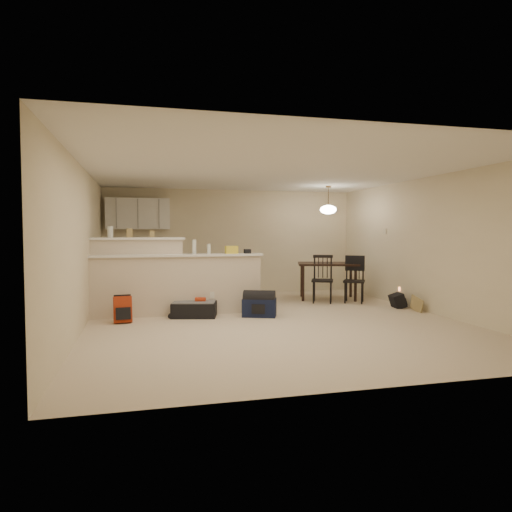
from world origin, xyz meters
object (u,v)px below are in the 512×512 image
object	(u,v)px
dining_chair_near	(322,279)
navy_duffel	(259,308)
dining_chair_far	(354,280)
dining_table	(328,267)
black_daypack	(398,301)
suitcase	(194,310)
pendant_lamp	(328,209)
red_backpack	(123,310)

from	to	relation	value
dining_chair_near	navy_duffel	xyz separation A→B (m)	(-1.68, -1.21, -0.34)
dining_chair_far	navy_duffel	bearing A→B (deg)	-125.10
dining_table	dining_chair_near	world-z (taller)	dining_chair_near
dining_table	black_daypack	xyz separation A→B (m)	(0.88, -1.42, -0.57)
dining_table	suitcase	size ratio (longest dim) A/B	1.96
navy_duffel	dining_chair_near	bearing A→B (deg)	56.84
dining_table	suitcase	distance (m)	3.47
pendant_lamp	dining_chair_near	bearing A→B (deg)	-124.07
red_backpack	black_daypack	xyz separation A→B (m)	(5.18, 0.24, -0.08)
dining_chair_near	black_daypack	bearing A→B (deg)	-14.18
pendant_lamp	black_daypack	world-z (taller)	pendant_lamp
dining_table	pendant_lamp	world-z (taller)	pendant_lamp
pendant_lamp	black_daypack	bearing A→B (deg)	-58.33
dining_chair_near	dining_chair_far	xyz separation A→B (m)	(0.65, -0.16, -0.02)
dining_table	navy_duffel	size ratio (longest dim) A/B	2.56
dining_chair_near	dining_table	bearing A→B (deg)	80.49
pendant_lamp	black_daypack	size ratio (longest dim) A/B	2.03
dining_chair_far	red_backpack	world-z (taller)	dining_chair_far
pendant_lamp	suitcase	size ratio (longest dim) A/B	0.82
pendant_lamp	dining_chair_far	world-z (taller)	pendant_lamp
dining_chair_far	navy_duffel	world-z (taller)	dining_chair_far
red_backpack	black_daypack	size ratio (longest dim) A/B	1.41
dining_table	red_backpack	world-z (taller)	dining_table
dining_chair_far	suitcase	distance (m)	3.55
navy_duffel	black_daypack	world-z (taller)	navy_duffel
dining_table	dining_chair_far	world-z (taller)	dining_chair_far
pendant_lamp	black_daypack	xyz separation A→B (m)	(0.88, -1.42, -1.85)
pendant_lamp	dining_chair_far	distance (m)	1.66
dining_chair_far	dining_chair_near	bearing A→B (deg)	-162.90
dining_chair_far	dining_table	bearing A→B (deg)	148.94
dining_chair_far	suitcase	world-z (taller)	dining_chair_far
pendant_lamp	red_backpack	xyz separation A→B (m)	(-4.31, -1.66, -1.77)
suitcase	red_backpack	world-z (taller)	red_backpack
suitcase	black_daypack	size ratio (longest dim) A/B	2.48
navy_duffel	black_daypack	size ratio (longest dim) A/B	1.90
dining_table	navy_duffel	xyz separation A→B (m)	(-2.00, -1.67, -0.55)
pendant_lamp	red_backpack	distance (m)	4.94
dining_chair_near	suitcase	distance (m)	2.98
dining_chair_near	navy_duffel	world-z (taller)	dining_chair_near
black_daypack	pendant_lamp	bearing A→B (deg)	40.24
dining_chair_near	red_backpack	distance (m)	4.18
pendant_lamp	navy_duffel	size ratio (longest dim) A/B	1.06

